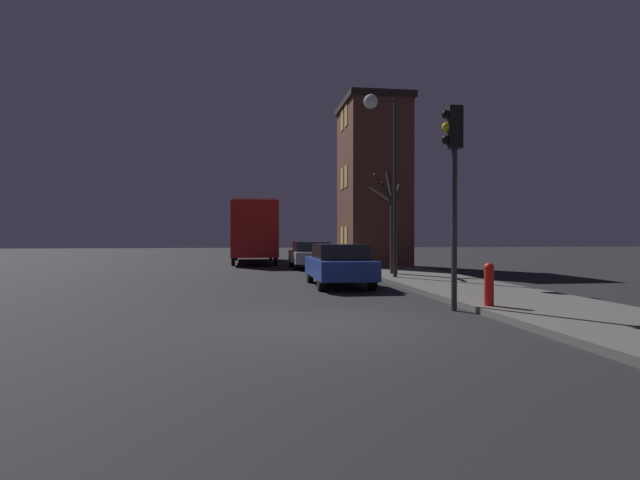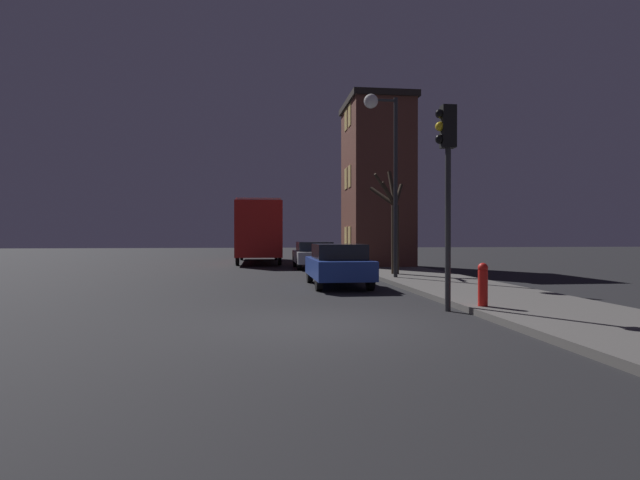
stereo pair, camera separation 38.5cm
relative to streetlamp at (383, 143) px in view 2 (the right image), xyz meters
The scene contains 10 objects.
ground_plane 10.16m from the streetlamp, 111.02° to the right, with size 120.00×120.00×0.00m, color black.
sidewalk 9.74m from the streetlamp, 79.20° to the right, with size 3.30×60.00×0.14m.
brick_building 8.07m from the streetlamp, 78.31° to the left, with size 3.24×4.53×8.43m.
streetlamp is the anchor object (origin of this frame).
traffic_light 7.35m from the streetlamp, 93.27° to the right, with size 0.43×0.24×4.37m.
bare_tree 3.33m from the streetlamp, 64.09° to the left, with size 1.50×1.68×4.09m.
bus 14.23m from the streetlamp, 108.46° to the left, with size 2.49×9.59×3.59m.
car_near_lane 4.89m from the streetlamp, 138.60° to the right, with size 1.71×4.06×1.35m.
car_mid_lane 8.53m from the streetlamp, 103.25° to the left, with size 1.85×4.09×1.32m.
fire_hydrant 8.54m from the streetlamp, 87.79° to the right, with size 0.21×0.21×0.91m.
Camera 2 is at (-1.15, -9.00, 1.60)m, focal length 28.00 mm.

